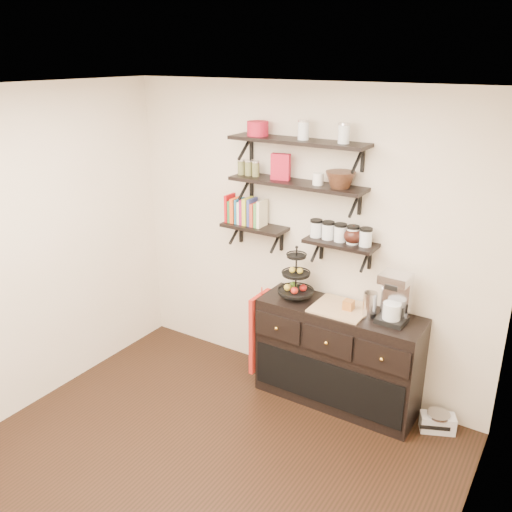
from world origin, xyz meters
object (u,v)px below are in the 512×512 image
object	(u,v)px
sideboard	(338,356)
coffee_maker	(395,298)
radio	(438,422)
fruit_stand	(296,281)

from	to	relation	value
sideboard	coffee_maker	world-z (taller)	coffee_maker
coffee_maker	radio	xyz separation A→B (m)	(0.44, 0.03, -1.01)
radio	fruit_stand	bearing A→B (deg)	158.58
radio	coffee_maker	bearing A→B (deg)	160.25
fruit_stand	sideboard	bearing A→B (deg)	-0.41
fruit_stand	radio	bearing A→B (deg)	2.51
coffee_maker	sideboard	bearing A→B (deg)	-174.12
coffee_maker	radio	world-z (taller)	coffee_maker
sideboard	fruit_stand	world-z (taller)	fruit_stand
sideboard	fruit_stand	size ratio (longest dim) A/B	3.05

